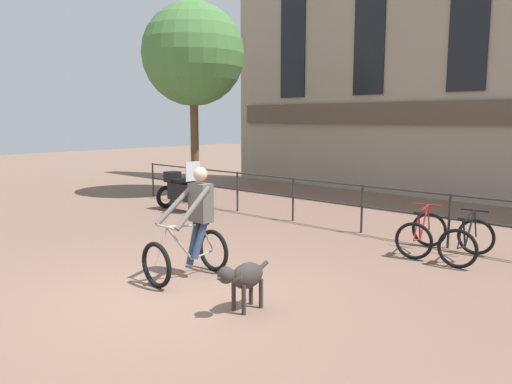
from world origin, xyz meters
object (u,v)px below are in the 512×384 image
Objects in this scene: cyclist_with_bike at (193,229)px; dog at (243,277)px; parked_bicycle_near_lamp at (422,234)px; parked_bicycle_mid_left at (467,241)px; parked_motorcycle at (182,190)px.

cyclist_with_bike is 1.86× the size of dog.
parked_bicycle_near_lamp is 0.81m from parked_bicycle_mid_left.
parked_bicycle_near_lamp and parked_bicycle_mid_left have the same top height.
parked_bicycle_mid_left is at bearing -86.28° from parked_motorcycle.
parked_motorcycle is at bearing 143.28° from cyclist_with_bike.
parked_motorcycle is 1.41× the size of parked_bicycle_mid_left.
parked_bicycle_mid_left is at bearing 170.18° from parked_bicycle_near_lamp.
dog is 0.76× the size of parked_bicycle_near_lamp.
cyclist_with_bike is 1.64m from dog.
cyclist_with_bike is 1.48× the size of parked_bicycle_mid_left.
cyclist_with_bike is at bearing 49.49° from parked_bicycle_mid_left.
parked_bicycle_mid_left is at bearing 74.27° from dog.
parked_bicycle_near_lamp is (1.98, 3.75, -0.41)m from cyclist_with_bike.
parked_bicycle_mid_left is (2.79, 3.75, -0.41)m from cyclist_with_bike.
dog is 7.13m from parked_motorcycle.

